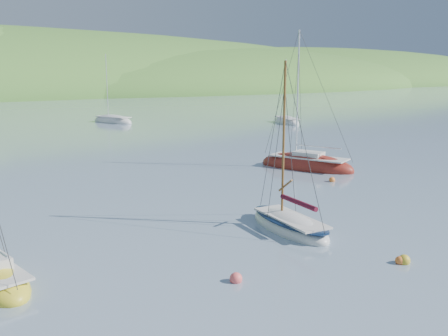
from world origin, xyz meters
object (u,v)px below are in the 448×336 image
sloop_red (306,166)px  daysailer_white (290,225)px  distant_sloop_b (113,121)px  distant_sloop_d (287,122)px

sloop_red → daysailer_white: bearing=-158.1°
sloop_red → distant_sloop_b: 41.77m
daysailer_white → sloop_red: (11.13, 11.04, 0.01)m
daysailer_white → sloop_red: size_ratio=0.75×
daysailer_white → distant_sloop_b: bearing=84.1°
sloop_red → distant_sloop_d: size_ratio=1.16×
distant_sloop_b → distant_sloop_d: size_ratio=1.08×
distant_sloop_d → daysailer_white: bearing=-112.0°
distant_sloop_d → distant_sloop_b: bearing=162.9°
sloop_red → distant_sloop_b: sloop_red is taller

